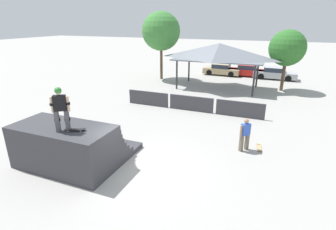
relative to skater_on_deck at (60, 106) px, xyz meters
The scene contains 13 objects.
ground_plane 4.03m from the skater_on_deck, 25.71° to the left, with size 160.00×160.00×0.00m, color #A3A09B.
quarter_pipe_ramp 2.24m from the skater_on_deck, 122.94° to the left, with size 4.36×3.95×1.90m.
skater_on_deck is the anchor object (origin of this frame).
skateboard_on_deck 1.07m from the skater_on_deck, 23.76° to the left, with size 0.84×0.51×0.09m.
bystander_walking 8.35m from the skater_on_deck, 36.72° to the left, with size 0.51×0.57×1.66m.
skateboard_on_ground 9.41m from the skater_on_deck, 36.63° to the left, with size 0.31×0.80×0.09m.
barrier_fence 10.17m from the skater_on_deck, 76.65° to the left, with size 9.86×0.12×1.05m.
pavilion_shelter 17.05m from the skater_on_deck, 81.43° to the left, with size 7.97×4.23×4.10m.
tree_beside_pavilion 19.12m from the skater_on_deck, 101.97° to the left, with size 3.94×3.94×6.94m.
tree_far_back 19.90m from the skater_on_deck, 65.77° to the left, with size 3.10×3.10×5.32m.
parked_car_tan 23.39m from the skater_on_deck, 85.87° to the left, with size 4.22×1.93×1.27m.
parked_car_red 24.17m from the skater_on_deck, 79.06° to the left, with size 4.27×1.78×1.27m.
parked_car_silver 24.41m from the skater_on_deck, 72.13° to the left, with size 4.46×1.84×1.27m.
Camera 1 is at (4.94, -8.45, 6.03)m, focal length 28.00 mm.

